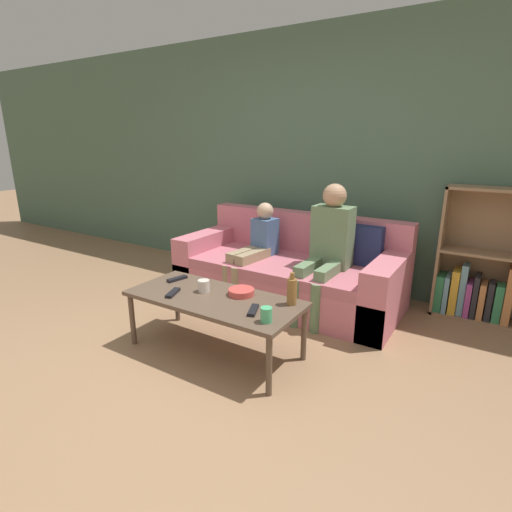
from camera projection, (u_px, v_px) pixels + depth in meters
ground_plane at (160, 381)px, 2.62m from camera, size 22.00×22.00×0.00m
wall_back at (316, 161)px, 4.16m from camera, size 12.00×0.06×2.60m
couch at (290, 273)px, 3.86m from camera, size 2.11×0.94×0.81m
bookshelf at (481, 272)px, 3.44m from camera, size 0.74×0.28×1.15m
coffee_table at (214, 302)px, 2.88m from camera, size 1.29×0.57×0.44m
person_adult at (328, 242)px, 3.47m from camera, size 0.35×0.65×1.16m
person_child at (255, 247)px, 3.83m from camera, size 0.28×0.66×0.93m
cup_near at (266, 315)px, 2.46m from camera, size 0.07×0.07×0.10m
cup_far at (204, 286)px, 2.95m from camera, size 0.09×0.09×0.09m
tv_remote_0 at (253, 310)px, 2.62m from camera, size 0.11×0.18×0.02m
tv_remote_1 at (173, 293)px, 2.91m from camera, size 0.10×0.18×0.02m
tv_remote_2 at (177, 279)px, 3.20m from camera, size 0.09×0.18×0.02m
snack_bowl at (241, 292)px, 2.90m from camera, size 0.19×0.19×0.05m
bottle at (292, 291)px, 2.71m from camera, size 0.07×0.07×0.23m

